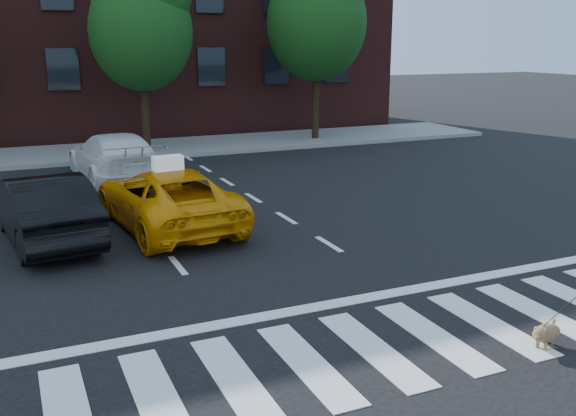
{
  "coord_description": "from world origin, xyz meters",
  "views": [
    {
      "loc": [
        -4.32,
        -6.84,
        4.11
      ],
      "look_at": [
        0.33,
        3.63,
        1.1
      ],
      "focal_mm": 40.0,
      "sensor_mm": 36.0,
      "label": 1
    }
  ],
  "objects_px": {
    "white_suv": "(115,157)",
    "tree_right": "(317,10)",
    "taxi": "(167,198)",
    "black_sedan": "(45,208)",
    "tree_mid": "(141,18)",
    "dog": "(545,333)"
  },
  "relations": [
    {
      "from": "white_suv",
      "to": "tree_right",
      "type": "bearing_deg",
      "value": -157.05
    },
    {
      "from": "taxi",
      "to": "black_sedan",
      "type": "xyz_separation_m",
      "value": [
        -2.58,
        0.0,
        0.04
      ]
    },
    {
      "from": "taxi",
      "to": "tree_right",
      "type": "bearing_deg",
      "value": -136.33
    },
    {
      "from": "taxi",
      "to": "white_suv",
      "type": "distance_m",
      "value": 5.45
    },
    {
      "from": "tree_mid",
      "to": "dog",
      "type": "height_order",
      "value": "tree_mid"
    },
    {
      "from": "black_sedan",
      "to": "white_suv",
      "type": "xyz_separation_m",
      "value": [
        2.32,
        5.44,
        0.01
      ]
    },
    {
      "from": "tree_right",
      "to": "dog",
      "type": "bearing_deg",
      "value": -106.66
    },
    {
      "from": "taxi",
      "to": "white_suv",
      "type": "relative_size",
      "value": 0.97
    },
    {
      "from": "tree_mid",
      "to": "tree_right",
      "type": "distance_m",
      "value": 7.01
    },
    {
      "from": "black_sedan",
      "to": "white_suv",
      "type": "bearing_deg",
      "value": -120.25
    },
    {
      "from": "tree_mid",
      "to": "taxi",
      "type": "bearing_deg",
      "value": -99.49
    },
    {
      "from": "tree_mid",
      "to": "black_sedan",
      "type": "relative_size",
      "value": 1.63
    },
    {
      "from": "white_suv",
      "to": "dog",
      "type": "xyz_separation_m",
      "value": [
        3.58,
        -13.34,
        -0.52
      ]
    },
    {
      "from": "tree_mid",
      "to": "white_suv",
      "type": "xyz_separation_m",
      "value": [
        -1.93,
        -4.55,
        -4.12
      ]
    },
    {
      "from": "taxi",
      "to": "white_suv",
      "type": "bearing_deg",
      "value": -92.63
    },
    {
      "from": "tree_right",
      "to": "tree_mid",
      "type": "bearing_deg",
      "value": 180.0
    },
    {
      "from": "taxi",
      "to": "dog",
      "type": "height_order",
      "value": "taxi"
    },
    {
      "from": "tree_right",
      "to": "taxi",
      "type": "relative_size",
      "value": 1.59
    },
    {
      "from": "taxi",
      "to": "black_sedan",
      "type": "bearing_deg",
      "value": -5.39
    },
    {
      "from": "taxi",
      "to": "tree_mid",
      "type": "bearing_deg",
      "value": -104.88
    },
    {
      "from": "tree_mid",
      "to": "black_sedan",
      "type": "distance_m",
      "value": 11.62
    },
    {
      "from": "tree_right",
      "to": "white_suv",
      "type": "height_order",
      "value": "tree_right"
    }
  ]
}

